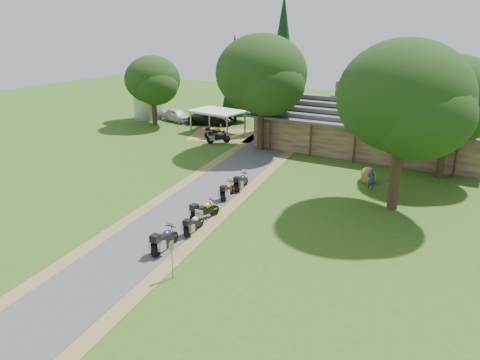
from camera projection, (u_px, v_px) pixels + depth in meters
The scene contains 24 objects.
ground at pixel (155, 233), 27.19m from camera, with size 120.00×120.00×0.00m, color #345417.
driveway at pixel (188, 208), 30.72m from camera, with size 46.00×46.00×0.00m, color #3F3E41.
lodge at pixel (369, 125), 43.40m from camera, with size 21.40×9.40×4.90m, color brown, non-canonical shape.
silo at pixel (147, 90), 57.12m from camera, with size 3.50×3.50×7.10m, color gray.
carport at pixel (218, 122), 50.80m from camera, with size 5.59×3.72×2.42m, color silver, non-canonical shape.
car_white_sedan at pixel (177, 113), 56.52m from camera, with size 5.72×2.41×1.91m, color silver.
car_dark_suv at pixel (211, 115), 54.76m from camera, with size 5.75×2.45×2.20m, color black.
motorcycle_row_a at pixel (165, 238), 24.91m from camera, with size 2.09×0.68×1.43m, color navy, non-canonical shape.
motorcycle_row_b at pixel (194, 223), 27.06m from camera, with size 1.77×0.58×1.21m, color #AFB3B8, non-canonical shape.
motorcycle_row_c at pixel (204, 209), 28.76m from camera, with size 2.04×0.67×1.40m, color #D0C30D, non-canonical shape.
motorcycle_row_d at pixel (227, 189), 32.32m from camera, with size 1.85×0.60×1.26m, color #D35821, non-canonical shape.
motorcycle_row_e at pixel (241, 181), 33.97m from camera, with size 1.90×0.62×1.30m, color black, non-canonical shape.
motorcycle_carport_a at pixel (215, 132), 48.50m from camera, with size 2.06×0.67×1.41m, color gold, non-canonical shape.
motorcycle_carport_b at pixel (218, 136), 46.54m from camera, with size 2.11×0.69×1.45m, color gray, non-canonical shape.
person_a at pixel (371, 177), 33.82m from camera, with size 0.53×0.38×1.88m, color navy.
person_b at pixel (393, 180), 32.97m from camera, with size 0.58×0.42×2.03m, color navy.
hay_bale at pixel (368, 175), 35.45m from camera, with size 1.07×1.07×0.98m, color olive.
sign_post at pixel (172, 260), 22.10m from camera, with size 0.36×0.06×1.98m, color gray, non-canonical shape.
oak_lodge_left at pixel (261, 89), 42.61m from camera, with size 8.31×8.31×11.48m, color black, non-canonical shape.
oak_lodge_right at pixel (448, 112), 34.97m from camera, with size 7.13×7.13×10.36m, color black, non-canonical shape.
oak_driveway at pixel (402, 119), 28.69m from camera, with size 8.11×8.11×11.88m, color black, non-canonical shape.
oak_silo at pixel (153, 88), 53.38m from camera, with size 6.29×6.29×8.51m, color black, non-canonical shape.
cedar_near at pixel (282, 64), 49.94m from camera, with size 3.99×3.99×14.38m, color black.
cedar_far at pixel (235, 79), 54.74m from camera, with size 3.36×3.36×10.21m, color black.
Camera 1 is at (16.40, -19.12, 11.78)m, focal length 35.00 mm.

